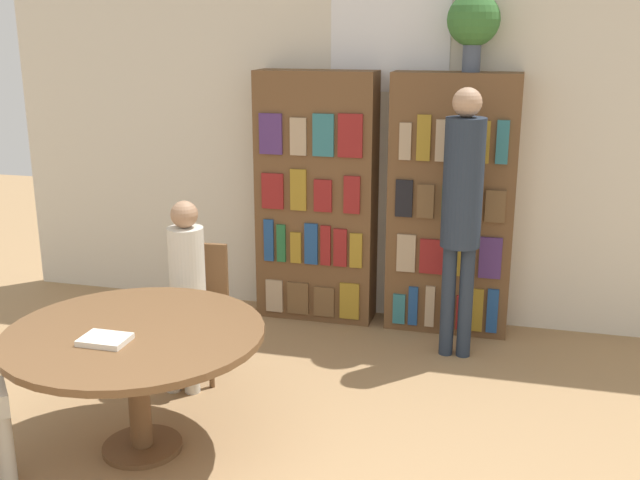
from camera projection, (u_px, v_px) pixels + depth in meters
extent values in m
cube|color=beige|center=(388.00, 131.00, 5.79)|extent=(6.40, 0.06, 3.00)
cube|color=white|center=(390.00, 16.00, 5.52)|extent=(0.90, 0.01, 1.10)
cube|color=brown|center=(317.00, 198.00, 5.88)|extent=(0.93, 0.32, 1.96)
cube|color=tan|center=(274.00, 296.00, 6.01)|extent=(0.14, 0.02, 0.26)
cube|color=brown|center=(298.00, 298.00, 5.96)|extent=(0.17, 0.02, 0.26)
cube|color=brown|center=(324.00, 302.00, 5.91)|extent=(0.16, 0.02, 0.24)
cube|color=olive|center=(349.00, 301.00, 5.86)|extent=(0.15, 0.02, 0.29)
cube|color=navy|center=(269.00, 240.00, 5.90)|extent=(0.08, 0.02, 0.34)
cube|color=#236638|center=(281.00, 243.00, 5.88)|extent=(0.07, 0.02, 0.30)
cube|color=olive|center=(296.00, 248.00, 5.85)|extent=(0.09, 0.02, 0.25)
cube|color=navy|center=(311.00, 244.00, 5.81)|extent=(0.10, 0.02, 0.33)
cube|color=maroon|center=(326.00, 245.00, 5.78)|extent=(0.08, 0.02, 0.32)
cube|color=maroon|center=(340.00, 248.00, 5.76)|extent=(0.10, 0.02, 0.30)
cube|color=olive|center=(356.00, 251.00, 5.73)|extent=(0.10, 0.02, 0.27)
cube|color=maroon|center=(273.00, 191.00, 5.78)|extent=(0.17, 0.02, 0.28)
cube|color=olive|center=(298.00, 190.00, 5.72)|extent=(0.13, 0.02, 0.32)
cube|color=maroon|center=(323.00, 196.00, 5.68)|extent=(0.14, 0.02, 0.25)
cube|color=maroon|center=(352.00, 195.00, 5.62)|extent=(0.12, 0.02, 0.29)
cube|color=#4C2D6B|center=(271.00, 134.00, 5.66)|extent=(0.18, 0.02, 0.31)
cube|color=tan|center=(298.00, 137.00, 5.61)|extent=(0.13, 0.02, 0.28)
cube|color=#2D707A|center=(323.00, 135.00, 5.56)|extent=(0.16, 0.02, 0.32)
cube|color=maroon|center=(350.00, 136.00, 5.51)|extent=(0.19, 0.02, 0.32)
cube|color=brown|center=(451.00, 205.00, 5.62)|extent=(0.93, 0.32, 1.96)
cube|color=#2D707A|center=(399.00, 309.00, 5.77)|extent=(0.09, 0.02, 0.24)
cube|color=navy|center=(413.00, 306.00, 5.73)|extent=(0.07, 0.02, 0.31)
cube|color=tan|center=(430.00, 306.00, 5.70)|extent=(0.07, 0.02, 0.32)
cube|color=tan|center=(445.00, 309.00, 5.67)|extent=(0.07, 0.02, 0.31)
cube|color=maroon|center=(461.00, 313.00, 5.65)|extent=(0.08, 0.02, 0.27)
cube|color=olive|center=(477.00, 310.00, 5.61)|extent=(0.08, 0.02, 0.33)
cube|color=navy|center=(492.00, 311.00, 5.58)|extent=(0.08, 0.02, 0.34)
cube|color=tan|center=(406.00, 253.00, 5.63)|extent=(0.14, 0.02, 0.29)
cube|color=maroon|center=(432.00, 257.00, 5.59)|extent=(0.18, 0.02, 0.27)
cube|color=olive|center=(460.00, 260.00, 5.54)|extent=(0.14, 0.02, 0.25)
cube|color=#4C2D6B|center=(490.00, 258.00, 5.48)|extent=(0.16, 0.02, 0.31)
cube|color=black|center=(404.00, 198.00, 5.53)|extent=(0.13, 0.02, 0.28)
cube|color=brown|center=(425.00, 201.00, 5.49)|extent=(0.12, 0.02, 0.25)
cube|color=#236638|center=(449.00, 203.00, 5.45)|extent=(0.11, 0.02, 0.25)
cube|color=olive|center=(473.00, 199.00, 5.40)|extent=(0.13, 0.02, 0.32)
cube|color=brown|center=(495.00, 206.00, 5.37)|extent=(0.14, 0.02, 0.24)
cube|color=tan|center=(405.00, 141.00, 5.41)|extent=(0.09, 0.02, 0.27)
cube|color=olive|center=(424.00, 138.00, 5.37)|extent=(0.10, 0.02, 0.33)
cube|color=tan|center=(443.00, 141.00, 5.34)|extent=(0.11, 0.02, 0.30)
cube|color=black|center=(463.00, 142.00, 5.31)|extent=(0.12, 0.02, 0.28)
cube|color=olive|center=(482.00, 142.00, 5.28)|extent=(0.11, 0.02, 0.30)
cube|color=#2D707A|center=(503.00, 142.00, 5.24)|extent=(0.09, 0.02, 0.31)
cylinder|color=#475166|center=(472.00, 57.00, 5.31)|extent=(0.13, 0.13, 0.21)
sphere|color=#387033|center=(474.00, 19.00, 5.24)|extent=(0.37, 0.37, 0.37)
cylinder|color=brown|center=(143.00, 446.00, 4.17)|extent=(0.44, 0.44, 0.03)
cylinder|color=brown|center=(139.00, 392.00, 4.08)|extent=(0.12, 0.12, 0.64)
cylinder|color=brown|center=(134.00, 334.00, 3.99)|extent=(1.39, 1.39, 0.04)
cube|color=brown|center=(193.00, 318.00, 4.97)|extent=(0.44, 0.44, 0.04)
cube|color=brown|center=(199.00, 275.00, 5.08)|extent=(0.40, 0.08, 0.45)
cylinder|color=brown|center=(211.00, 360.00, 4.84)|extent=(0.04, 0.04, 0.38)
cylinder|color=brown|center=(161.00, 357.00, 4.89)|extent=(0.04, 0.04, 0.38)
cylinder|color=brown|center=(225.00, 339.00, 5.17)|extent=(0.04, 0.04, 0.38)
cylinder|color=brown|center=(178.00, 336.00, 5.22)|extent=(0.04, 0.04, 0.38)
cube|color=beige|center=(185.00, 315.00, 4.82)|extent=(0.26, 0.34, 0.12)
cylinder|color=beige|center=(187.00, 265.00, 4.81)|extent=(0.23, 0.23, 0.50)
sphere|color=#A37A5B|center=(184.00, 214.00, 4.72)|extent=(0.17, 0.17, 0.17)
cylinder|color=beige|center=(191.00, 361.00, 4.78)|extent=(0.10, 0.10, 0.42)
cylinder|color=beige|center=(172.00, 360.00, 4.79)|extent=(0.10, 0.10, 0.42)
cylinder|color=beige|center=(2.00, 440.00, 3.86)|extent=(0.10, 0.10, 0.42)
cylinder|color=beige|center=(4.00, 453.00, 3.74)|extent=(0.10, 0.10, 0.42)
cylinder|color=#232D3D|center=(448.00, 300.00, 5.29)|extent=(0.10, 0.10, 0.81)
cylinder|color=#232D3D|center=(466.00, 302.00, 5.26)|extent=(0.10, 0.10, 0.81)
cylinder|color=#232D3D|center=(463.00, 183.00, 5.05)|extent=(0.27, 0.27, 0.88)
sphere|color=tan|center=(467.00, 102.00, 4.90)|extent=(0.20, 0.20, 0.20)
cylinder|color=#232D3D|center=(479.00, 146.00, 5.21)|extent=(0.07, 0.30, 0.07)
cube|color=silver|center=(105.00, 340.00, 3.82)|extent=(0.24, 0.18, 0.03)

